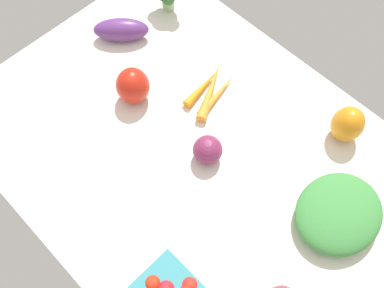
# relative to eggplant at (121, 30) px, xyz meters

# --- Properties ---
(tablecloth) EXTENTS (1.04, 0.76, 0.02)m
(tablecloth) POSITION_rel_eggplant_xyz_m (0.37, -0.10, -0.04)
(tablecloth) COLOR silver
(tablecloth) RESTS_ON ground
(eggplant) EXTENTS (0.14, 0.15, 0.06)m
(eggplant) POSITION_rel_eggplant_xyz_m (0.00, 0.00, 0.00)
(eggplant) COLOR #5D3075
(eggplant) RESTS_ON tablecloth
(leafy_greens_clump) EXTENTS (0.18, 0.21, 0.06)m
(leafy_greens_clump) POSITION_rel_eggplant_xyz_m (0.70, -0.00, 0.00)
(leafy_greens_clump) COLOR #3B843C
(leafy_greens_clump) RESTS_ON tablecloth
(carrot_bunch) EXTENTS (0.11, 0.17, 0.03)m
(carrot_bunch) POSITION_rel_eggplant_xyz_m (0.29, 0.04, -0.02)
(carrot_bunch) COLOR orange
(carrot_bunch) RESTS_ON tablecloth
(red_onion_near_basket) EXTENTS (0.07, 0.07, 0.07)m
(red_onion_near_basket) POSITION_rel_eggplant_xyz_m (0.41, -0.09, 0.00)
(red_onion_near_basket) COLOR #76274D
(red_onion_near_basket) RESTS_ON tablecloth
(bell_pepper_orange) EXTENTS (0.08, 0.08, 0.10)m
(bell_pepper_orange) POSITION_rel_eggplant_xyz_m (0.59, 0.17, 0.02)
(bell_pepper_orange) COLOR orange
(bell_pepper_orange) RESTS_ON tablecloth
(bell_pepper_red) EXTENTS (0.11, 0.11, 0.10)m
(bell_pepper_red) POSITION_rel_eggplant_xyz_m (0.16, -0.10, 0.02)
(bell_pepper_red) COLOR red
(bell_pepper_red) RESTS_ON tablecloth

